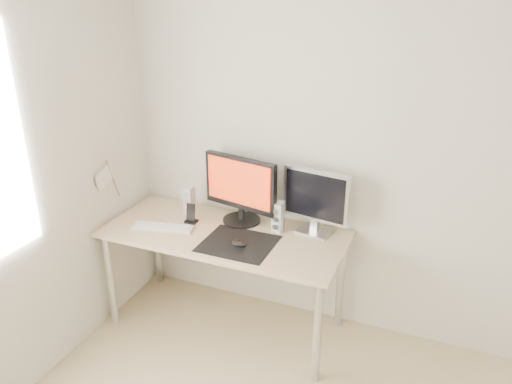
% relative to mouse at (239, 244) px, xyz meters
% --- Properties ---
extents(wall_back, '(3.50, 0.00, 3.50)m').
position_rel_mouse_xyz_m(wall_back, '(0.76, 0.51, 0.50)').
color(wall_back, silver).
rests_on(wall_back, ground).
extents(mousepad, '(0.45, 0.40, 0.00)m').
position_rel_mouse_xyz_m(mousepad, '(-0.02, 0.03, -0.02)').
color(mousepad, black).
rests_on(mousepad, desk).
extents(mouse, '(0.10, 0.06, 0.04)m').
position_rel_mouse_xyz_m(mouse, '(0.00, 0.00, 0.00)').
color(mouse, black).
rests_on(mouse, mousepad).
extents(desk, '(1.60, 0.70, 0.73)m').
position_rel_mouse_xyz_m(desk, '(-0.17, 0.14, -0.10)').
color(desk, '#D1B587').
rests_on(desk, ground).
extents(main_monitor, '(0.55, 0.31, 0.47)m').
position_rel_mouse_xyz_m(main_monitor, '(-0.13, 0.33, 0.23)').
color(main_monitor, black).
rests_on(main_monitor, desk).
extents(second_monitor, '(0.45, 0.19, 0.43)m').
position_rel_mouse_xyz_m(second_monitor, '(0.38, 0.36, 0.22)').
color(second_monitor, silver).
rests_on(second_monitor, desk).
extents(speaker_left, '(0.06, 0.08, 0.20)m').
position_rel_mouse_xyz_m(speaker_left, '(-0.53, 0.31, 0.08)').
color(speaker_left, silver).
rests_on(speaker_left, desk).
extents(speaker_right, '(0.06, 0.08, 0.20)m').
position_rel_mouse_xyz_m(speaker_right, '(0.15, 0.30, 0.08)').
color(speaker_right, white).
rests_on(speaker_right, desk).
extents(keyboard, '(0.44, 0.20, 0.02)m').
position_rel_mouse_xyz_m(keyboard, '(-0.57, 0.03, -0.01)').
color(keyboard, silver).
rests_on(keyboard, desk).
extents(phone_dock, '(0.08, 0.07, 0.14)m').
position_rel_mouse_xyz_m(phone_dock, '(-0.44, 0.18, 0.02)').
color(phone_dock, black).
rests_on(phone_dock, desk).
extents(pennant, '(0.01, 0.23, 0.29)m').
position_rel_mouse_xyz_m(pennant, '(-0.96, -0.00, 0.30)').
color(pennant, '#A57F54').
rests_on(pennant, wall_left).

